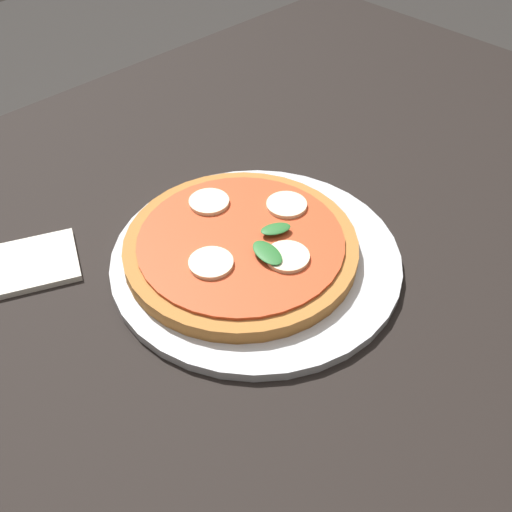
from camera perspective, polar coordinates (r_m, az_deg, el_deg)
dining_table at (r=0.78m, az=4.62°, el=-4.97°), size 1.43×1.16×0.72m
serving_tray at (r=0.72m, az=-0.00°, el=-0.23°), size 0.35×0.35×0.01m
pizza at (r=0.71m, az=-1.41°, el=1.01°), size 0.28×0.28×0.03m
napkin at (r=0.77m, az=-21.42°, el=-0.88°), size 0.16×0.14×0.01m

